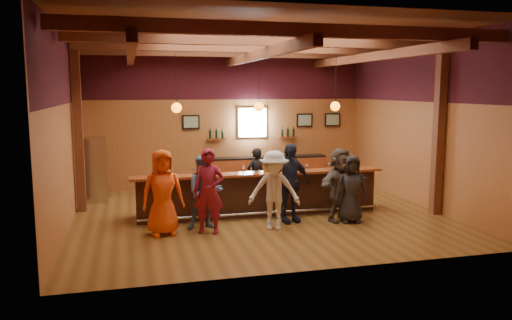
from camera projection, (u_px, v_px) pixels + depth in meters
The scene contains 27 objects.
room at pixel (258, 86), 12.15m from camera, with size 9.04×9.00×4.52m.
bar_counter at pixel (258, 193), 12.62m from camera, with size 6.30×1.07×1.11m.
back_bar_cabinet at pixel (266, 171), 16.34m from camera, with size 4.00×0.52×0.95m.
window at pixel (252, 123), 16.24m from camera, with size 0.95×0.09×0.95m.
framed_pictures at pixel (278, 121), 16.43m from camera, with size 5.35×0.05×0.45m.
wine_shelves at pixel (253, 136), 16.24m from camera, with size 3.00×0.18×0.30m.
pendant_lights at pixel (259, 107), 12.17m from camera, with size 4.24×0.24×1.37m.
stainless_fridge at pixel (94, 170), 13.92m from camera, with size 0.70×0.70×1.80m, color silver.
customer_orange at pixel (163, 192), 10.73m from camera, with size 0.91×0.59×1.86m, color #F75417.
customer_redvest at pixel (209, 191), 10.83m from camera, with size 0.68×0.45×1.87m, color maroon.
customer_denim at pixel (205, 192), 11.19m from camera, with size 0.82×0.64×1.68m, color #5476A9.
customer_white at pixel (274, 190), 11.14m from camera, with size 1.15×0.66×1.78m, color silver.
customer_navy at pixel (289, 183), 11.73m from camera, with size 1.10×0.46×1.88m, color #1C2139.
customer_brown at pixel (340, 184), 11.87m from camera, with size 1.64×0.52×1.77m, color #4F453F.
customer_dark at pixel (351, 189), 11.75m from camera, with size 0.79×0.51×1.61m, color #242426.
bartender at pixel (256, 176), 13.62m from camera, with size 0.57×0.37×1.55m, color black.
ice_bucket at pixel (267, 167), 12.30m from camera, with size 0.20×0.20×0.22m, color olive.
bottle_a at pixel (290, 165), 12.55m from camera, with size 0.07×0.07×0.33m.
bottle_b at pixel (296, 164), 12.56m from camera, with size 0.08×0.08×0.36m.
glass_a at pixel (154, 171), 11.62m from camera, with size 0.08×0.08×0.19m.
glass_b at pixel (171, 170), 11.63m from camera, with size 0.09×0.09×0.20m.
glass_c at pixel (193, 170), 11.90m from camera, with size 0.07×0.07×0.17m.
glass_d at pixel (216, 169), 11.87m from camera, with size 0.08×0.08×0.18m.
glass_e at pixel (244, 167), 12.18m from camera, with size 0.08×0.08×0.18m.
glass_f at pixel (285, 165), 12.41m from camera, with size 0.09×0.09×0.20m.
glass_g at pixel (307, 166), 12.48m from camera, with size 0.08×0.08×0.17m.
glass_h at pixel (329, 164), 12.70m from camera, with size 0.08×0.08×0.17m.
Camera 1 is at (-3.08, -11.83, 3.14)m, focal length 35.00 mm.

